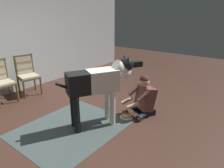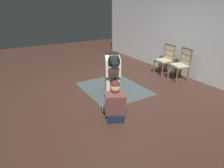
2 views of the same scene
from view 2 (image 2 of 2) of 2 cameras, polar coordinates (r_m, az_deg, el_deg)
The scene contains 8 objects.
ground_plane at distance 4.95m, azimuth 0.95°, elevation -2.61°, with size 15.28×15.28×0.00m, color #42281F.
back_wall at distance 6.37m, azimuth 22.37°, elevation 13.75°, with size 8.83×0.10×2.60m, color #B6BBBE.
area_rug at distance 5.18m, azimuth 0.42°, elevation -1.33°, with size 1.87×1.55×0.01m, color #404D4C.
dining_chair_left_of_pair at distance 6.45m, azimuth 16.30°, elevation 7.72°, with size 0.49×0.50×0.98m.
dining_chair_right_of_pair at distance 6.05m, azimuth 20.80°, elevation 6.16°, with size 0.54×0.54×0.98m.
person_sitting_on_floor at distance 3.72m, azimuth 0.98°, elevation -5.89°, with size 0.73×0.63×0.83m.
large_dog at distance 4.39m, azimuth 0.20°, elevation 5.38°, with size 1.45×0.87×1.25m.
hot_dog_on_plate at distance 4.20m, azimuth 0.61°, elevation -7.24°, with size 0.26×0.26×0.06m.
Camera 2 is at (3.77, -2.40, 2.13)m, focal length 29.60 mm.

